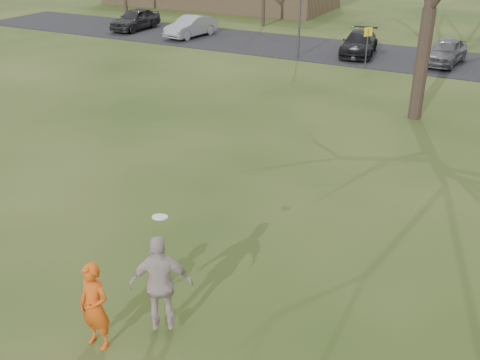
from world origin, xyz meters
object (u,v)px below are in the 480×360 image
(car_0, at_px, (135,19))
(car_3, at_px, (359,43))
(catching_play, at_px, (161,284))
(player_defender, at_px, (95,306))
(car_1, at_px, (191,26))
(car_4, at_px, (445,51))

(car_0, height_order, car_3, car_0)
(car_3, bearing_deg, car_0, 170.23)
(car_0, bearing_deg, catching_play, -51.85)
(catching_play, bearing_deg, car_0, 128.30)
(catching_play, bearing_deg, player_defender, -137.56)
(car_0, distance_m, car_1, 4.79)
(player_defender, xyz_separation_m, car_0, (-18.73, 25.66, -0.12))
(car_1, distance_m, catching_play, 28.65)
(car_1, xyz_separation_m, car_3, (11.28, 0.04, -0.03))
(car_3, distance_m, car_4, 4.72)
(car_1, bearing_deg, catching_play, -51.10)
(car_0, xyz_separation_m, car_4, (20.77, -0.38, -0.04))
(car_1, height_order, catching_play, catching_play)
(catching_play, bearing_deg, car_3, 98.27)
(car_4, bearing_deg, car_0, -174.52)
(car_4, bearing_deg, catching_play, -86.17)
(car_0, bearing_deg, player_defender, -54.03)
(car_3, bearing_deg, catching_play, -90.42)
(player_defender, height_order, car_0, player_defender)
(player_defender, xyz_separation_m, car_3, (-2.67, 25.36, -0.20))
(car_4, height_order, catching_play, catching_play)
(car_0, bearing_deg, car_3, -1.24)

